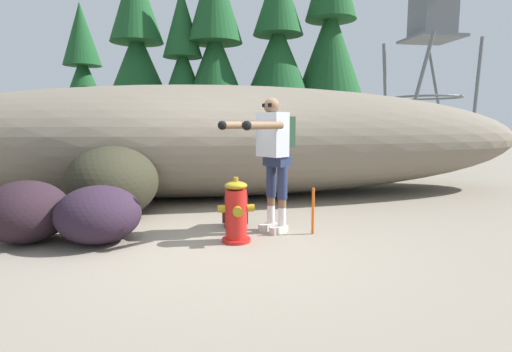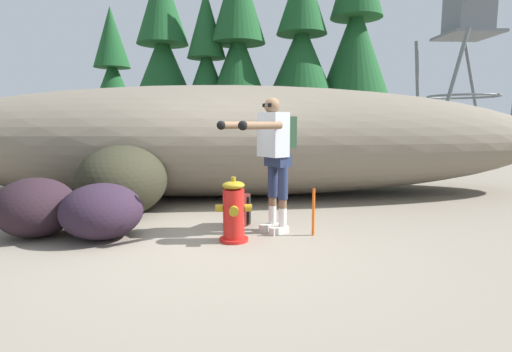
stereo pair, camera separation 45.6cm
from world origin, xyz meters
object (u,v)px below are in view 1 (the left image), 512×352
spare_backpack (236,211)px  boulder_mid (113,182)px  watchtower (432,20)px  survey_stake (313,211)px  fire_hydrant (236,212)px  utility_worker (273,148)px  boulder_small (99,214)px  boulder_large (26,212)px

spare_backpack → boulder_mid: 1.94m
watchtower → survey_stake: size_ratio=13.44×
fire_hydrant → utility_worker: size_ratio=0.45×
utility_worker → boulder_small: 2.26m
boulder_small → survey_stake: boulder_small is taller
boulder_small → watchtower: size_ratio=0.12×
utility_worker → watchtower: (9.74, 12.35, 4.87)m
utility_worker → spare_backpack: utility_worker is taller
watchtower → utility_worker: bearing=-128.3°
utility_worker → boulder_large: (-2.98, 0.00, -0.73)m
boulder_large → watchtower: (12.72, 12.35, 5.60)m
utility_worker → survey_stake: (0.49, -0.18, -0.80)m
boulder_mid → boulder_small: size_ratio=1.51×
spare_backpack → watchtower: (10.19, 12.01, 5.76)m
boulder_mid → boulder_small: 1.29m
utility_worker → boulder_mid: size_ratio=1.16×
boulder_small → boulder_large: bearing=170.2°
fire_hydrant → boulder_large: size_ratio=0.80×
spare_backpack → boulder_large: boulder_large is taller
fire_hydrant → boulder_mid: 2.25m
utility_worker → spare_backpack: bearing=-72.5°
survey_stake → spare_backpack: bearing=150.7°
utility_worker → spare_backpack: size_ratio=3.67×
watchtower → boulder_large: bearing=-135.8°
utility_worker → boulder_mid: 2.53m
utility_worker → boulder_large: bearing=-34.6°
spare_backpack → watchtower: bearing=-97.2°
spare_backpack → boulder_large: 2.56m
fire_hydrant → boulder_mid: size_ratio=0.52×
spare_backpack → boulder_small: boulder_small is taller
utility_worker → boulder_large: size_ratio=1.77×
boulder_mid → watchtower: (11.94, 11.23, 5.44)m
boulder_large → survey_stake: 3.47m
fire_hydrant → boulder_small: 1.62m
boulder_large → survey_stake: size_ratio=1.63×
watchtower → survey_stake: bearing=-126.4°
spare_backpack → boulder_large: size_ratio=0.48×
fire_hydrant → survey_stake: size_ratio=1.30×
fire_hydrant → boulder_small: bearing=172.4°
fire_hydrant → utility_worker: utility_worker is taller
utility_worker → boulder_small: (-2.13, -0.15, -0.76)m
fire_hydrant → spare_backpack: 0.72m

